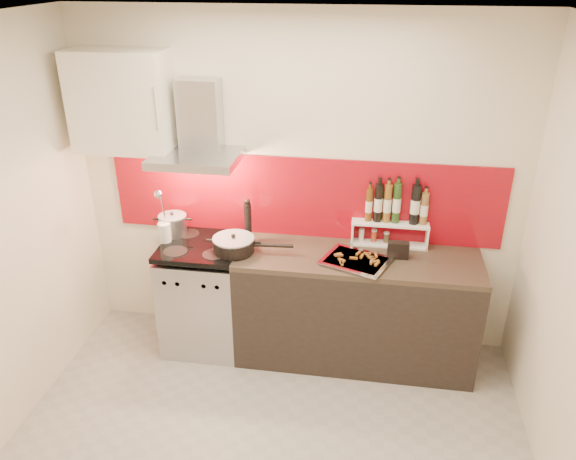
% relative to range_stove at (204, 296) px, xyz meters
% --- Properties ---
extents(floor, '(3.40, 3.40, 0.00)m').
position_rel_range_stove_xyz_m(floor, '(0.70, -1.10, -0.44)').
color(floor, '#9E9991').
rests_on(floor, ground).
extents(ceiling, '(3.40, 2.80, 0.02)m').
position_rel_range_stove_xyz_m(ceiling, '(0.70, -1.10, 2.16)').
color(ceiling, white).
rests_on(ceiling, back_wall).
extents(back_wall, '(3.40, 0.02, 2.60)m').
position_rel_range_stove_xyz_m(back_wall, '(0.70, 0.30, 0.86)').
color(back_wall, silver).
rests_on(back_wall, ground).
extents(backsplash, '(3.00, 0.02, 0.64)m').
position_rel_range_stove_xyz_m(backsplash, '(0.75, 0.29, 0.78)').
color(backsplash, maroon).
rests_on(backsplash, back_wall).
extents(range_stove, '(0.60, 0.60, 0.91)m').
position_rel_range_stove_xyz_m(range_stove, '(0.00, 0.00, 0.00)').
color(range_stove, '#B7B7BA').
rests_on(range_stove, ground).
extents(counter, '(1.80, 0.60, 0.90)m').
position_rel_range_stove_xyz_m(counter, '(1.20, 0.00, 0.01)').
color(counter, black).
rests_on(counter, ground).
extents(range_hood, '(0.62, 0.50, 0.61)m').
position_rel_range_stove_xyz_m(range_hood, '(0.00, 0.14, 1.30)').
color(range_hood, '#B7B7BA').
rests_on(range_hood, back_wall).
extents(upper_cabinet, '(0.70, 0.35, 0.72)m').
position_rel_range_stove_xyz_m(upper_cabinet, '(-0.55, 0.13, 1.51)').
color(upper_cabinet, white).
rests_on(upper_cabinet, back_wall).
extents(stock_pot, '(0.22, 0.22, 0.19)m').
position_rel_range_stove_xyz_m(stock_pot, '(-0.26, 0.14, 0.55)').
color(stock_pot, '#B7B7BA').
rests_on(stock_pot, range_stove).
extents(saute_pan, '(0.60, 0.31, 0.14)m').
position_rel_range_stove_xyz_m(saute_pan, '(0.29, -0.07, 0.52)').
color(saute_pan, black).
rests_on(saute_pan, range_stove).
extents(utensil_jar, '(0.10, 0.14, 0.46)m').
position_rel_range_stove_xyz_m(utensil_jar, '(-0.28, -0.01, 0.59)').
color(utensil_jar, silver).
rests_on(utensil_jar, range_stove).
extents(pepper_mill, '(0.06, 0.06, 0.36)m').
position_rel_range_stove_xyz_m(pepper_mill, '(0.35, 0.11, 0.63)').
color(pepper_mill, black).
rests_on(pepper_mill, counter).
extents(step_shelf, '(0.58, 0.16, 0.50)m').
position_rel_range_stove_xyz_m(step_shelf, '(1.44, 0.24, 0.70)').
color(step_shelf, white).
rests_on(step_shelf, counter).
extents(caddy_box, '(0.16, 0.07, 0.13)m').
position_rel_range_stove_xyz_m(caddy_box, '(1.48, 0.03, 0.52)').
color(caddy_box, black).
rests_on(caddy_box, counter).
extents(baking_tray, '(0.55, 0.49, 0.03)m').
position_rel_range_stove_xyz_m(baking_tray, '(1.19, -0.09, 0.47)').
color(baking_tray, silver).
rests_on(baking_tray, counter).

